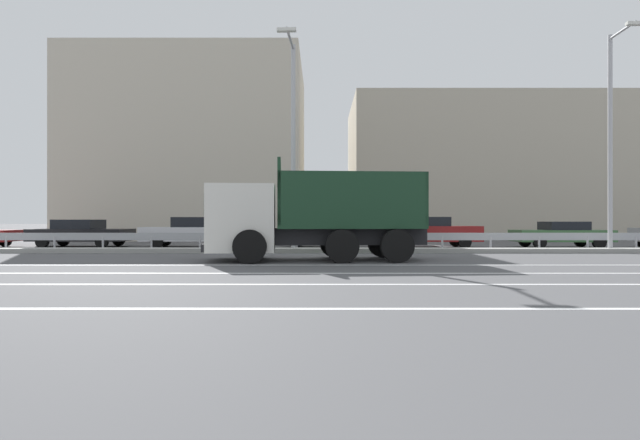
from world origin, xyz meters
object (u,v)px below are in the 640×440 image
median_road_sign (234,219)px  parked_car_3 (323,233)px  parked_car_4 (431,232)px  street_lamp_2 (614,132)px  parked_car_2 (194,232)px  dump_truck (290,222)px  parked_car_5 (563,234)px  parked_car_1 (83,233)px  street_lamp_1 (294,136)px  church_tower (267,169)px

median_road_sign → parked_car_3: size_ratio=0.64×
median_road_sign → parked_car_4: bearing=23.5°
street_lamp_2 → parked_car_2: 19.16m
dump_truck → street_lamp_2: bearing=-77.6°
median_road_sign → parked_car_3: median_road_sign is taller
street_lamp_2 → median_road_sign: bearing=179.5°
parked_car_5 → street_lamp_2: bearing=-175.6°
parked_car_5 → parked_car_3: bearing=88.0°
parked_car_1 → parked_car_4: 17.16m
street_lamp_1 → street_lamp_2: 12.97m
street_lamp_1 → parked_car_4: size_ratio=1.78×
parked_car_1 → church_tower: size_ratio=0.33×
parked_car_4 → parked_car_5: size_ratio=1.07×
street_lamp_2 → parked_car_4: 8.72m
street_lamp_1 → parked_car_2: size_ratio=1.73×
street_lamp_1 → parked_car_5: size_ratio=1.89×
street_lamp_1 → church_tower: 30.67m
street_lamp_2 → parked_car_5: size_ratio=2.00×
parked_car_4 → church_tower: bearing=-158.1°
street_lamp_1 → parked_car_4: street_lamp_1 is taller
median_road_sign → parked_car_5: (15.20, 3.62, -0.72)m
street_lamp_2 → parked_car_3: street_lamp_2 is taller
street_lamp_1 → parked_car_2: 8.01m
parked_car_2 → parked_car_3: bearing=-94.3°
church_tower → parked_car_4: bearing=-67.4°
church_tower → parked_car_5: bearing=-56.9°
street_lamp_1 → parked_car_2: bearing=138.5°
parked_car_1 → parked_car_5: size_ratio=1.06×
street_lamp_2 → parked_car_5: bearing=93.8°
street_lamp_2 → street_lamp_1: bearing=-179.0°
parked_car_1 → street_lamp_1: bearing=68.5°
parked_car_2 → parked_car_5: size_ratio=1.09×
median_road_sign → street_lamp_2: 15.85m
parked_car_1 → church_tower: bearing=168.1°
parked_car_2 → parked_car_5: parked_car_2 is taller
street_lamp_2 → parked_car_2: (-18.18, 4.38, -4.16)m
median_road_sign → street_lamp_1: size_ratio=0.30×
dump_truck → parked_car_5: 14.76m
dump_truck → parked_car_1: size_ratio=1.53×
parked_car_3 → street_lamp_2: bearing=74.1°
dump_truck → parked_car_2: bearing=28.6°
parked_car_4 → parked_car_5: (6.30, -0.26, -0.10)m
parked_car_3 → parked_car_4: bearing=91.0°
parked_car_1 → parked_car_4: bearing=90.5°
parked_car_1 → parked_car_2: 5.52m
street_lamp_2 → parked_car_1: size_ratio=1.88×
parked_car_4 → church_tower: church_tower is taller
parked_car_1 → parked_car_5: (23.45, -0.67, -0.04)m
street_lamp_2 → parked_car_1: street_lamp_2 is taller
parked_car_3 → church_tower: church_tower is taller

